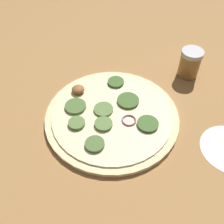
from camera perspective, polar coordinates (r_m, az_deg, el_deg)
ground_plane at (r=0.64m, az=0.00°, el=-1.29°), size 3.00×3.00×0.00m
pizza at (r=0.64m, az=-0.14°, el=-0.74°), size 0.32×0.32×0.03m
spice_jar at (r=0.77m, az=16.59°, el=10.17°), size 0.06×0.06×0.08m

